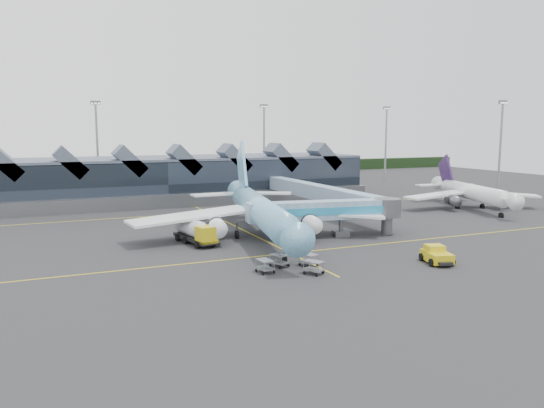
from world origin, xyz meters
name	(u,v)px	position (x,y,z in m)	size (l,w,h in m)	color
ground	(266,241)	(0.00, 0.00, 0.00)	(260.00, 260.00, 0.00)	#29292C
taxi_stripes	(241,229)	(0.00, 10.00, 0.01)	(120.00, 60.00, 0.01)	gold
tree_line_far	(135,171)	(0.00, 110.00, 2.00)	(260.00, 4.00, 4.00)	black
terminal	(158,179)	(-5.07, 47.35, 4.88)	(90.00, 22.25, 12.52)	black
light_masts	(246,141)	(21.00, 62.80, 12.49)	(132.40, 42.56, 22.45)	gray
main_airliner	(259,209)	(0.23, 2.98, 4.09)	(36.91, 43.06, 13.91)	#5E94BF
regional_jet	(470,192)	(48.99, 12.39, 3.29)	(26.68, 29.76, 10.37)	white
jet_bridge	(335,211)	(10.32, -1.32, 3.82)	(23.06, 6.95, 5.45)	#75A5C3
fuel_truck	(194,230)	(-9.47, 2.71, 1.81)	(4.13, 9.68, 3.22)	black
pushback_tug	(437,255)	(13.49, -19.29, 0.90)	(3.76, 4.96, 2.01)	gold
baggage_carts	(292,263)	(-3.31, -15.27, 0.81)	(7.32, 6.66, 1.44)	gray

